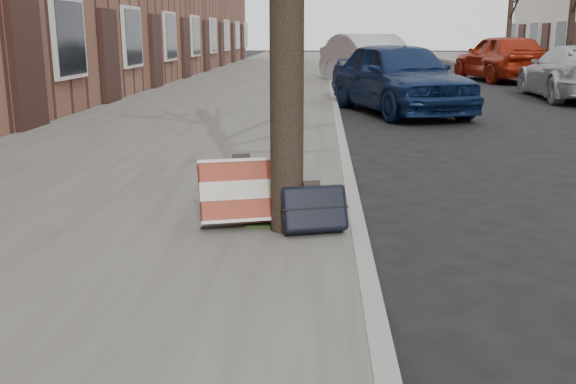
# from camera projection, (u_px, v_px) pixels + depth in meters

# --- Properties ---
(ground) EXTENTS (120.00, 120.00, 0.00)m
(ground) POSITION_uv_depth(u_px,v_px,m) (559.00, 285.00, 4.15)
(ground) COLOR black
(ground) RESTS_ON ground
(near_sidewalk) EXTENTS (5.00, 70.00, 0.12)m
(near_sidewalk) POSITION_uv_depth(u_px,v_px,m) (248.00, 87.00, 18.86)
(near_sidewalk) COLOR slate
(near_sidewalk) RESTS_ON ground
(dirt_patch) EXTENTS (0.85, 0.85, 0.02)m
(dirt_patch) POSITION_uv_depth(u_px,v_px,m) (267.00, 212.00, 5.38)
(dirt_patch) COLOR black
(dirt_patch) RESTS_ON near_sidewalk
(suitcase_red) EXTENTS (0.75, 0.54, 0.53)m
(suitcase_red) POSITION_uv_depth(u_px,v_px,m) (244.00, 193.00, 4.98)
(suitcase_red) COLOR maroon
(suitcase_red) RESTS_ON near_sidewalk
(suitcase_navy) EXTENTS (0.55, 0.41, 0.38)m
(suitcase_navy) POSITION_uv_depth(u_px,v_px,m) (314.00, 209.00, 4.79)
(suitcase_navy) COLOR black
(suitcase_navy) RESTS_ON near_sidewalk
(car_near_front) EXTENTS (2.95, 4.61, 1.46)m
(car_near_front) POSITION_uv_depth(u_px,v_px,m) (399.00, 77.00, 12.98)
(car_near_front) COLOR #0E1F45
(car_near_front) RESTS_ON ground
(car_near_mid) EXTENTS (3.19, 5.06, 1.57)m
(car_near_mid) POSITION_uv_depth(u_px,v_px,m) (371.00, 60.00, 19.61)
(car_near_mid) COLOR #B3B5BB
(car_near_mid) RESTS_ON ground
(car_near_back) EXTENTS (2.63, 4.95, 1.32)m
(car_near_back) POSITION_uv_depth(u_px,v_px,m) (360.00, 56.00, 27.24)
(car_near_back) COLOR #323236
(car_near_back) RESTS_ON ground
(car_far_front) EXTENTS (2.14, 4.66, 1.32)m
(car_far_front) POSITION_uv_depth(u_px,v_px,m) (574.00, 72.00, 15.66)
(car_far_front) COLOR #AFB1B8
(car_far_front) RESTS_ON ground
(car_far_back) EXTENTS (2.60, 4.92, 1.59)m
(car_far_back) POSITION_uv_depth(u_px,v_px,m) (501.00, 57.00, 21.70)
(car_far_back) COLOR #991F0D
(car_far_back) RESTS_ON ground
(tree_far_b) EXTENTS (0.22, 0.22, 4.61)m
(tree_far_b) POSITION_uv_depth(u_px,v_px,m) (573.00, 9.00, 22.40)
(tree_far_b) COLOR black
(tree_far_b) RESTS_ON far_sidewalk
(tree_far_c) EXTENTS (0.23, 0.23, 5.39)m
(tree_far_c) POSITION_uv_depth(u_px,v_px,m) (511.00, 6.00, 29.73)
(tree_far_c) COLOR black
(tree_far_c) RESTS_ON far_sidewalk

